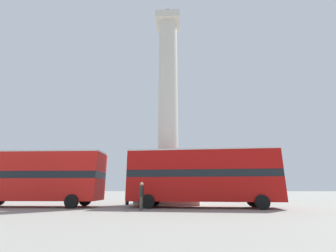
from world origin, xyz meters
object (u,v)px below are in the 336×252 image
at_px(bus_b, 36,176).
at_px(equestrian_statue, 249,188).
at_px(pedestrian_near_lamp, 142,194).
at_px(bus_a, 202,175).
at_px(street_lamp, 129,172).
at_px(monument_column, 168,126).

relative_size(bus_b, equestrian_statue, 1.97).
bearing_deg(pedestrian_near_lamp, bus_a, 125.91).
distance_m(bus_a, street_lamp, 7.04).
distance_m(street_lamp, pedestrian_near_lamp, 5.87).
relative_size(bus_a, street_lamp, 2.26).
distance_m(monument_column, pedestrian_near_lamp, 9.91).
bearing_deg(pedestrian_near_lamp, equestrian_statue, 146.12).
distance_m(bus_a, equestrian_statue, 12.04).
height_order(equestrian_statue, pedestrian_near_lamp, equestrian_statue).
bearing_deg(bus_b, pedestrian_near_lamp, -15.92).
height_order(monument_column, bus_b, monument_column).
height_order(monument_column, bus_a, monument_column).
xyz_separation_m(bus_a, equestrian_statue, (6.42, 10.14, -0.91)).
relative_size(monument_column, bus_a, 1.95).
xyz_separation_m(monument_column, pedestrian_near_lamp, (-1.39, -7.10, -6.77)).
distance_m(bus_b, street_lamp, 7.55).
height_order(monument_column, pedestrian_near_lamp, monument_column).
xyz_separation_m(monument_column, bus_a, (2.94, -4.68, -5.40)).
relative_size(bus_b, street_lamp, 2.11).
bearing_deg(bus_a, bus_b, -176.69).
distance_m(bus_b, equestrian_statue, 22.38).
distance_m(monument_column, bus_a, 7.72).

